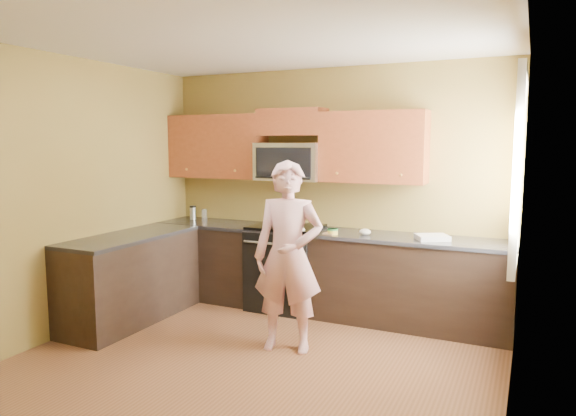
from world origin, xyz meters
The scene contains 25 objects.
floor centered at (0.00, 0.00, 0.00)m, with size 4.00×4.00×0.00m, color brown.
ceiling centered at (0.00, 0.00, 2.70)m, with size 4.00×4.00×0.00m, color white.
wall_back centered at (0.00, 2.00, 1.35)m, with size 4.00×4.00×0.00m, color brown.
wall_front centered at (0.00, -2.00, 1.35)m, with size 4.00×4.00×0.00m, color brown.
wall_left centered at (-2.00, 0.00, 1.35)m, with size 4.00×4.00×0.00m, color brown.
wall_right centered at (2.00, 0.00, 1.35)m, with size 4.00×4.00×0.00m, color brown.
cabinet_back_run centered at (0.00, 1.70, 0.44)m, with size 4.00×0.60×0.88m, color black.
cabinet_left_run centered at (-1.70, 0.60, 0.44)m, with size 0.60×1.60×0.88m, color black.
countertop_back centered at (0.00, 1.69, 0.90)m, with size 4.00×0.62×0.04m, color black.
countertop_left centered at (-1.69, 0.60, 0.90)m, with size 0.62×1.60×0.04m, color black.
stove centered at (-0.40, 1.68, 0.47)m, with size 0.76×0.65×0.95m, color black, non-canonical shape.
microwave centered at (-0.40, 1.80, 1.45)m, with size 0.76×0.40×0.42m, color silver, non-canonical shape.
upper_cab_left centered at (-1.39, 1.83, 1.45)m, with size 1.22×0.33×0.75m, color brown, non-canonical shape.
upper_cab_right centered at (0.54, 1.83, 1.45)m, with size 1.12×0.33×0.75m, color brown, non-canonical shape.
upper_cab_over_mw centered at (-0.40, 1.83, 2.10)m, with size 0.76×0.33×0.30m, color brown.
window centered at (1.98, 1.20, 1.65)m, with size 0.06×1.06×1.66m, color white, non-canonical shape.
woman centered at (0.13, 0.60, 0.86)m, with size 0.63×0.41×1.72m, color #DE6F82.
frying_pan centered at (-0.37, 1.52, 0.95)m, with size 0.25×0.43×0.06m, color black, non-canonical shape.
butter_tub centered at (0.22, 1.51, 0.92)m, with size 0.11×0.11×0.08m, color yellow, non-canonical shape.
toast_slice centered at (0.18, 1.51, 0.93)m, with size 0.11×0.11×0.01m, color #B27F47.
napkin_a centered at (-0.13, 1.45, 0.95)m, with size 0.11×0.12×0.06m, color silver.
napkin_b centered at (0.53, 1.62, 0.95)m, with size 0.12×0.13×0.07m, color silver.
dish_towel centered at (1.21, 1.63, 0.95)m, with size 0.30×0.24×0.05m, color silver.
travel_mug centered at (-1.74, 1.79, 0.92)m, with size 0.08×0.08×0.17m, color silver, non-canonical shape.
glass_a centered at (-1.65, 1.92, 0.98)m, with size 0.07×0.07×0.12m, color silver.
Camera 1 is at (2.08, -3.58, 1.87)m, focal length 32.75 mm.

